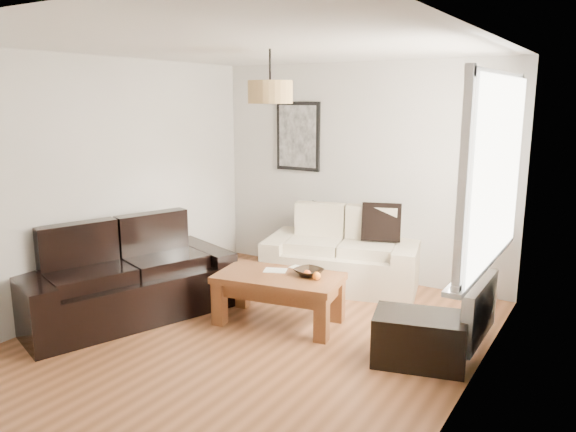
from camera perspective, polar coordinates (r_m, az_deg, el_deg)
The scene contains 21 objects.
floor at distance 5.26m, azimuth -3.53°, elevation -12.45°, with size 4.50×4.50×0.00m, color brown.
ceiling at distance 4.80m, azimuth -3.94°, elevation 17.06°, with size 3.80×4.50×0.00m, color white, non-canonical shape.
wall_back at distance 6.80m, azimuth 7.36°, elevation 4.53°, with size 3.80×0.04×2.60m, color silver, non-canonical shape.
wall_front at distance 3.35m, azimuth -26.70°, elevation -4.48°, with size 3.80×0.04×2.60m, color silver, non-canonical shape.
wall_left at distance 6.15m, azimuth -18.33°, elevation 3.23°, with size 0.04×4.50×2.60m, color silver, non-canonical shape.
wall_right at distance 4.09m, azimuth 18.55°, elevation -0.99°, with size 0.04×4.50×2.60m, color silver, non-canonical shape.
window_bay at distance 4.82m, azimuth 20.56°, elevation 4.39°, with size 0.14×1.90×1.60m, color white, non-canonical shape.
radiator at distance 5.12m, azimuth 19.10°, elevation -9.22°, with size 0.10×0.90×0.52m, color white.
poster at distance 7.13m, azimuth 1.05°, elevation 8.20°, with size 0.62×0.04×0.87m, color black, non-canonical shape.
pendant_shade at distance 5.03m, azimuth -1.84°, elevation 12.64°, with size 0.40×0.40×0.20m, color tan.
loveseat_cream at distance 6.55m, azimuth 5.61°, elevation -3.45°, with size 1.75×0.96×0.87m, color beige, non-canonical shape.
sofa_leather at distance 5.85m, azimuth -16.43°, elevation -5.68°, with size 2.06×1.00×0.89m, color black, non-canonical shape.
coffee_table at distance 5.50m, azimuth -0.94°, elevation -8.52°, with size 1.21×0.66×0.49m, color brown, non-canonical shape.
ottoman at distance 4.85m, azimuth 13.34°, elevation -12.21°, with size 0.74×0.48×0.43m, color black.
cushion_left at distance 6.83m, azimuth 3.54°, elevation -0.21°, with size 0.37×0.11×0.37m, color black.
cushion_right at distance 6.50m, azimuth 9.59°, elevation -0.65°, with size 0.45×0.14×0.45m, color black.
fruit_bowl at distance 5.40m, azimuth 2.15°, elevation -5.78°, with size 0.27×0.27×0.07m, color black.
orange_a at distance 5.34m, azimuth 1.96°, elevation -5.89°, with size 0.06×0.06×0.06m, color orange.
orange_b at distance 5.26m, azimuth 2.96°, elevation -6.17°, with size 0.08×0.08×0.08m, color orange.
orange_c at distance 5.33m, azimuth 2.04°, elevation -5.92°, with size 0.06×0.06×0.06m, color #EE4C14.
papers at distance 5.54m, azimuth -1.32°, elevation -5.61°, with size 0.22×0.15×0.01m, color white.
Camera 1 is at (2.78, -3.89, 2.18)m, focal length 34.54 mm.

